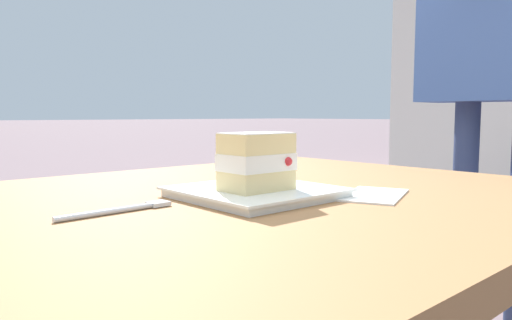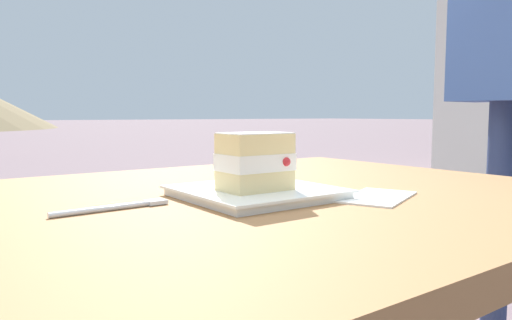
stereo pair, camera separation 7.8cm
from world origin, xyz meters
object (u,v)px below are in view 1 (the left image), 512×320
Objects in this scene: dessert_fork at (124,209)px; diner_person at (501,11)px; cake_slice at (257,161)px; patio_table at (117,268)px; paper_napkin at (374,195)px; dessert_plate at (256,192)px.

dessert_fork is 0.10× the size of diner_person.
cake_slice is 0.06× the size of diner_person.
patio_table is 0.08m from dessert_fork.
cake_slice reaches higher than dessert_fork.
dessert_fork is at bearing -13.95° from cake_slice.
dessert_fork is 0.40m from paper_napkin.
diner_person reaches higher than paper_napkin.
patio_table is 9.23× the size of paper_napkin.
diner_person is (-0.90, -0.17, 0.45)m from paper_napkin.
dessert_fork reaches higher than patio_table.
dessert_plate is 0.22m from dessert_fork.
diner_person is at bearing -179.57° from patio_table.
cake_slice is 0.22m from dessert_fork.
cake_slice reaches higher than dessert_plate.
dessert_plate is at bearing -128.50° from cake_slice.
paper_napkin reaches higher than patio_table.
paper_napkin is at bearing 149.24° from cake_slice.
cake_slice is (-0.21, 0.06, 0.14)m from patio_table.
patio_table is 0.25m from dessert_plate.
dessert_plate is at bearing 171.68° from dessert_fork.
dessert_plate reaches higher than dessert_fork.
diner_person reaches higher than patio_table.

